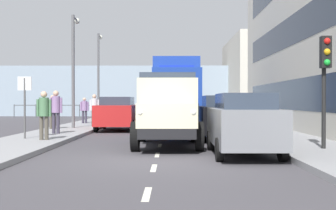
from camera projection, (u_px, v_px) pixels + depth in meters
ground_plane at (163, 134)px, 20.49m from camera, size 80.00×80.00×0.00m
sidewalk_left at (263, 132)px, 20.46m from camera, size 2.64×40.58×0.15m
sidewalk_right at (63, 132)px, 20.53m from camera, size 2.64×40.58×0.15m
road_centreline_markings at (162, 136)px, 19.24m from camera, size 0.12×35.58×0.01m
building_far_block at (266, 78)px, 42.14m from camera, size 6.98×12.69×7.37m
sea_horizon at (167, 91)px, 43.76m from camera, size 80.00×0.80×5.00m
seawall_railing at (167, 107)px, 40.17m from camera, size 28.08×0.08×1.20m
truck_vintage_cream at (168, 111)px, 14.54m from camera, size 2.17×5.64×2.43m
lorry_cargo_blue at (176, 91)px, 24.93m from camera, size 2.58×8.20×3.87m
car_grey_kerbside_near at (243, 123)px, 12.24m from camera, size 1.76×4.09×1.72m
car_black_kerbside_1 at (222, 117)px, 17.32m from camera, size 1.87×4.07×1.72m
car_red_oppositeside_0 at (117, 113)px, 22.70m from camera, size 1.93×4.32×1.72m
pedestrian_by_lamp at (44, 111)px, 15.46m from camera, size 0.53×0.34×1.71m
pedestrian_near_railing at (56, 108)px, 18.38m from camera, size 0.53×0.34×1.80m
pedestrian_couple_a at (53, 109)px, 21.52m from camera, size 0.53×0.34×1.65m
pedestrian_in_dark_coat at (94, 107)px, 24.05m from camera, size 0.53×0.34×1.73m
pedestrian_with_bag at (84, 108)px, 27.02m from camera, size 0.53×0.34×1.57m
traffic_light_near at (325, 67)px, 12.54m from camera, size 0.28×0.41×3.20m
lamp_post_promenade at (74, 60)px, 22.51m from camera, size 0.32×1.14×5.74m
lamp_post_far at (99, 68)px, 31.66m from camera, size 0.32×1.14×6.20m
street_sign at (25, 96)px, 15.99m from camera, size 0.50×0.07×2.25m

